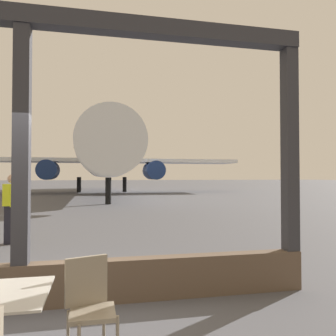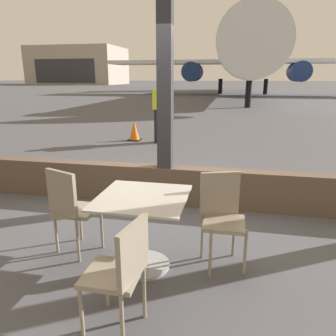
# 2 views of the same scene
# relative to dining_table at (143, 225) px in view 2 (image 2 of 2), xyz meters

# --- Properties ---
(ground_plane) EXTENTS (220.00, 220.00, 0.00)m
(ground_plane) POSITION_rel_dining_table_xyz_m (-0.14, 41.71, -0.46)
(ground_plane) COLOR #4C4C51
(window_frame) EXTENTS (7.90, 0.24, 3.90)m
(window_frame) POSITION_rel_dining_table_xyz_m (-0.14, 1.71, 0.98)
(window_frame) COLOR brown
(window_frame) RESTS_ON ground
(dining_table) EXTENTS (0.84, 0.84, 0.75)m
(dining_table) POSITION_rel_dining_table_xyz_m (0.00, 0.00, 0.00)
(dining_table) COLOR #ADA89E
(dining_table) RESTS_ON ground
(cafe_chair_window_left) EXTENTS (0.48, 0.48, 0.94)m
(cafe_chair_window_left) POSITION_rel_dining_table_xyz_m (0.75, 0.25, 0.10)
(cafe_chair_window_left) COLOR gray
(cafe_chair_window_left) RESTS_ON ground
(cafe_chair_window_right) EXTENTS (0.50, 0.50, 0.95)m
(cafe_chair_window_right) POSITION_rel_dining_table_xyz_m (-0.80, 0.09, 0.11)
(cafe_chair_window_right) COLOR gray
(cafe_chair_window_right) RESTS_ON ground
(cafe_chair_aisle_left) EXTENTS (0.45, 0.45, 0.89)m
(cafe_chair_aisle_left) POSITION_rel_dining_table_xyz_m (0.08, -0.84, 0.07)
(cafe_chair_aisle_left) COLOR gray
(cafe_chair_aisle_left) RESTS_ON ground
(airplane) EXTENTS (28.41, 34.13, 10.61)m
(airplane) POSITION_rel_dining_table_xyz_m (1.63, 31.27, 3.15)
(airplane) COLOR silver
(airplane) RESTS_ON ground
(ground_crew_worker) EXTENTS (0.40, 0.56, 1.74)m
(ground_crew_worker) POSITION_rel_dining_table_xyz_m (-1.24, 6.23, 0.44)
(ground_crew_worker) COLOR black
(ground_crew_worker) RESTS_ON ground
(traffic_cone) EXTENTS (0.36, 0.36, 0.59)m
(traffic_cone) POSITION_rel_dining_table_xyz_m (-2.07, 6.39, -0.18)
(traffic_cone) COLOR orange
(traffic_cone) RESTS_ON ground
(distant_hangar) EXTENTS (21.18, 15.15, 8.86)m
(distant_hangar) POSITION_rel_dining_table_xyz_m (-37.85, 75.56, 3.97)
(distant_hangar) COLOR #9E9384
(distant_hangar) RESTS_ON ground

